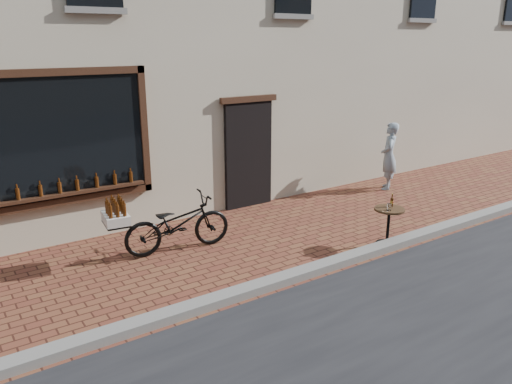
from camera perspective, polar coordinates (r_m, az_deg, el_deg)
ground at (r=7.06m, az=1.51°, el=-11.75°), size 90.00×90.00×0.00m
kerb at (r=7.18m, az=0.58°, el=-10.70°), size 90.00×0.25×0.12m
cargo_bicycle at (r=8.38m, az=-9.18°, el=-3.57°), size 2.13×0.83×1.01m
bistro_table at (r=8.82m, az=14.93°, el=-2.96°), size 0.51×0.51×0.88m
pedestrian at (r=12.12m, az=14.95°, el=3.99°), size 0.68×0.66×1.58m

